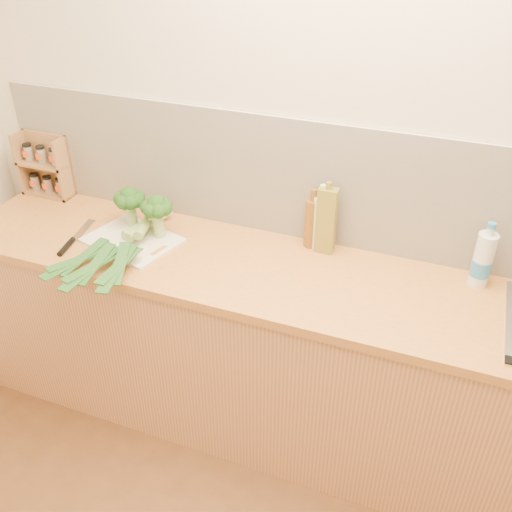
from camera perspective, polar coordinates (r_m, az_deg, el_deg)
The scene contains 14 objects.
room_shell at distance 2.40m, azimuth 7.87°, elevation 6.83°, with size 3.50×3.50×3.50m.
counter at distance 2.58m, azimuth 5.01°, elevation -10.38°, with size 3.20×0.62×0.90m.
chopping_board at distance 2.57m, azimuth -12.24°, elevation 1.56°, with size 0.39×0.29×0.01m, color beige.
broccoli_left at distance 2.61m, azimuth -12.53°, elevation 5.53°, with size 0.14×0.14×0.19m.
broccoli_right at distance 2.50m, azimuth -9.89°, elevation 4.72°, with size 0.14×0.14×0.20m.
leek_front at distance 2.56m, azimuth -12.97°, elevation 2.05°, with size 0.25×0.68×0.04m.
leek_mid at distance 2.51m, azimuth -12.44°, elevation 1.92°, with size 0.12×0.71×0.04m.
leek_back at distance 2.46m, azimuth -11.78°, elevation 1.88°, with size 0.19×0.66×0.04m.
chefs_knife at distance 2.62m, azimuth -18.04°, elevation 1.31°, with size 0.09×0.32×0.02m.
spice_rack at distance 3.05m, azimuth -20.21°, elevation 8.22°, with size 0.26×0.10×0.31m.
oil_tin at distance 2.39m, azimuth 7.03°, elevation 3.55°, with size 0.08×0.05×0.33m.
glass_bottle at distance 2.42m, azimuth 6.50°, elevation 3.36°, with size 0.07×0.07×0.30m.
amber_bottle at distance 2.44m, azimuth 5.62°, elevation 3.36°, with size 0.06×0.06×0.27m.
water_bottle at distance 2.36m, azimuth 21.70°, elevation -0.49°, with size 0.08×0.08×0.26m.
Camera 1 is at (0.46, -0.62, 2.22)m, focal length 40.00 mm.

